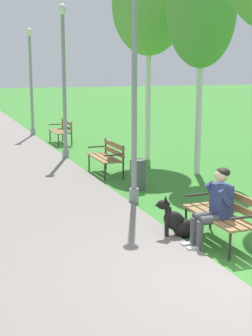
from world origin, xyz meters
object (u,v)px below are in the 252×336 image
park_bench_far (62,130)px  birch_tree_fourth (149,6)px  person_seated_on_near_bench (215,204)px  dog_black (177,222)px  birch_tree_third (202,12)px  park_bench_near (223,212)px  park_bench_mid (107,155)px  lamp_post_mid (64,81)px  lamp_post_far (31,81)px  litter_bin (138,175)px  lamp_post_near (134,87)px

park_bench_far → birch_tree_fourth: bearing=-67.1°
person_seated_on_near_bench → dog_black: size_ratio=1.55×
dog_black → birch_tree_third: 6.34m
birch_tree_third → birch_tree_fourth: birch_tree_fourth is taller
park_bench_near → park_bench_mid: same height
person_seated_on_near_bench → birch_tree_fourth: birch_tree_fourth is taller
lamp_post_mid → lamp_post_far: (-0.05, 5.37, -0.16)m
lamp_post_far → litter_bin: 9.96m
park_bench_far → birch_tree_fourth: birch_tree_fourth is taller
park_bench_near → park_bench_far: size_ratio=1.00×
park_bench_mid → lamp_post_far: size_ratio=0.35×
park_bench_far → lamp_post_far: (-0.63, 2.42, 1.68)m
lamp_post_far → person_seated_on_near_bench: bearing=-88.2°
person_seated_on_near_bench → litter_bin: person_seated_on_near_bench is taller
person_seated_on_near_bench → birch_tree_third: bearing=64.2°
dog_black → lamp_post_far: lamp_post_far is taller
park_bench_near → park_bench_far: same height
lamp_post_near → park_bench_mid: bearing=82.8°
litter_bin → birch_tree_third: bearing=26.6°
lamp_post_mid → birch_tree_third: bearing=-51.0°
park_bench_mid → birch_tree_fourth: birch_tree_fourth is taller
lamp_post_near → birch_tree_fourth: size_ratio=0.78×
park_bench_near → lamp_post_far: (-0.63, 13.46, 1.68)m
person_seated_on_near_bench → birch_tree_third: size_ratio=0.23×
lamp_post_mid → litter_bin: 4.87m
park_bench_far → dog_black: bearing=-93.1°
lamp_post_mid → dog_black: bearing=-89.9°
park_bench_far → person_seated_on_near_bench: person_seated_on_near_bench is taller
park_bench_near → person_seated_on_near_bench: person_seated_on_near_bench is taller
dog_black → lamp_post_near: bearing=87.1°
park_bench_near → park_bench_far: bearing=90.0°
park_bench_far → lamp_post_far: bearing=104.7°
birch_tree_third → person_seated_on_near_bench: bearing=-115.8°
park_bench_mid → park_bench_far: same height
dog_black → lamp_post_near: size_ratio=0.18×
birch_tree_third → park_bench_far: bearing=108.6°
litter_bin → park_bench_mid: bearing=94.1°
person_seated_on_near_bench → birch_tree_third: (2.34, 4.84, 3.41)m
lamp_post_far → birch_tree_third: size_ratio=0.77×
park_bench_near → lamp_post_mid: (-0.58, 8.09, 1.83)m
lamp_post_far → litter_bin: size_ratio=6.04×
person_seated_on_near_bench → lamp_post_far: lamp_post_far is taller
park_bench_far → lamp_post_near: lamp_post_near is taller
dog_black → lamp_post_far: size_ratio=0.19×
lamp_post_mid → litter_bin: (0.60, -4.40, -2.00)m
lamp_post_mid → park_bench_near: bearing=-85.9°
dog_black → lamp_post_near: lamp_post_near is taller
lamp_post_mid → lamp_post_far: lamp_post_mid is taller
park_bench_mid → park_bench_near: bearing=-88.9°
park_bench_mid → birch_tree_third: 4.28m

